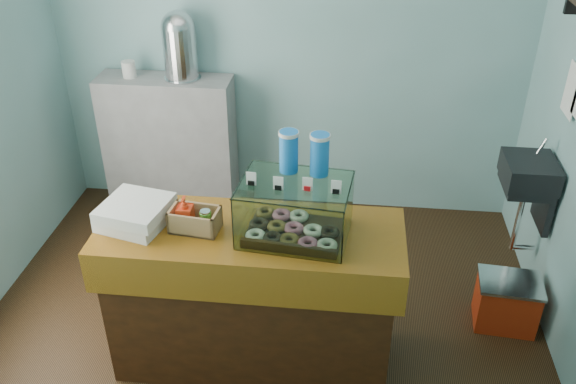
# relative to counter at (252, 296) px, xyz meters

# --- Properties ---
(ground) EXTENTS (3.50, 3.50, 0.00)m
(ground) POSITION_rel_counter_xyz_m (0.00, 0.25, -0.46)
(ground) COLOR black
(ground) RESTS_ON ground
(room_shell) EXTENTS (3.54, 3.04, 2.82)m
(room_shell) POSITION_rel_counter_xyz_m (0.03, 0.26, 1.25)
(room_shell) COLOR #6EA0A0
(room_shell) RESTS_ON ground
(counter) EXTENTS (1.60, 0.60, 0.90)m
(counter) POSITION_rel_counter_xyz_m (0.00, 0.00, 0.00)
(counter) COLOR #411F0C
(counter) RESTS_ON ground
(back_shelf) EXTENTS (1.00, 0.32, 1.10)m
(back_shelf) POSITION_rel_counter_xyz_m (-0.90, 1.57, 0.09)
(back_shelf) COLOR #959597
(back_shelf) RESTS_ON ground
(display_case) EXTENTS (0.58, 0.45, 0.52)m
(display_case) POSITION_rel_counter_xyz_m (0.24, 0.02, 0.61)
(display_case) COLOR #321B0F
(display_case) RESTS_ON counter
(condiment_crate) EXTENTS (0.27, 0.18, 0.19)m
(condiment_crate) POSITION_rel_counter_xyz_m (-0.29, -0.02, 0.51)
(condiment_crate) COLOR #A17A50
(condiment_crate) RESTS_ON counter
(pastry_boxes) EXTENTS (0.39, 0.40, 0.13)m
(pastry_boxes) POSITION_rel_counter_xyz_m (-0.60, 0.00, 0.51)
(pastry_boxes) COLOR silver
(pastry_boxes) RESTS_ON counter
(coffee_urn) EXTENTS (0.27, 0.27, 0.50)m
(coffee_urn) POSITION_rel_counter_xyz_m (-0.76, 1.59, 0.90)
(coffee_urn) COLOR silver
(coffee_urn) RESTS_ON back_shelf
(red_cooler) EXTENTS (0.40, 0.32, 0.33)m
(red_cooler) POSITION_rel_counter_xyz_m (1.51, 0.45, -0.29)
(red_cooler) COLOR red
(red_cooler) RESTS_ON ground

